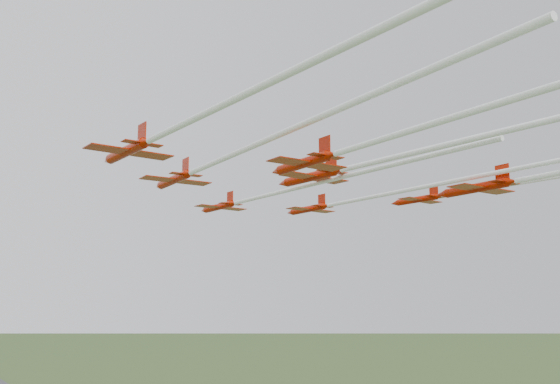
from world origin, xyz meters
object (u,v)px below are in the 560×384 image
jet_lead (272,194)px  jet_row2_left (228,156)px  jet_row2_right (358,200)px  jet_row3_right (514,184)px  jet_row3_mid (411,153)px  jet_row4_left (425,126)px  jet_row3_left (174,128)px

jet_lead → jet_row2_left: size_ratio=0.92×
jet_row2_right → jet_row3_right: 21.78m
jet_row2_left → jet_row2_right: jet_row2_left is taller
jet_row3_mid → jet_row2_left: bearing=130.1°
jet_row2_left → jet_row4_left: 29.94m
jet_row2_left → jet_row3_right: 39.09m
jet_lead → jet_row3_right: 33.82m
jet_row3_left → jet_lead: bearing=40.0°
jet_lead → jet_row2_right: jet_lead is taller
jet_row2_left → jet_row3_left: bearing=-134.7°
jet_lead → jet_row3_right: size_ratio=1.00×
jet_lead → jet_row3_right: (22.89, -24.89, -0.15)m
jet_row4_left → jet_row3_left: bearing=124.9°
jet_row3_mid → jet_row3_right: 22.58m
jet_row2_left → jet_row3_left: jet_row2_left is taller
jet_row3_right → jet_row4_left: size_ratio=1.00×
jet_row3_mid → jet_row4_left: jet_row3_mid is taller
jet_lead → jet_row2_right: 12.81m
jet_lead → jet_row2_left: jet_row2_left is taller
jet_lead → jet_row2_right: bearing=-35.7°
jet_row2_left → jet_lead: bearing=44.0°
jet_row2_left → jet_row3_mid: bearing=-43.3°
jet_row2_right → jet_row3_mid: bearing=-119.1°
jet_row2_left → jet_row3_right: size_ratio=1.09×
jet_lead → jet_row3_mid: size_ratio=0.91×
jet_row2_left → jet_row3_left: size_ratio=1.32×
jet_row2_right → jet_row4_left: size_ratio=0.83×
jet_row3_left → jet_row2_right: bearing=22.6°
jet_row3_left → jet_row4_left: (13.58, -18.08, -2.10)m
jet_lead → jet_row3_left: (-26.29, -25.51, -0.19)m
jet_lead → jet_row3_mid: 28.44m
jet_row2_right → jet_row4_left: 43.75m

